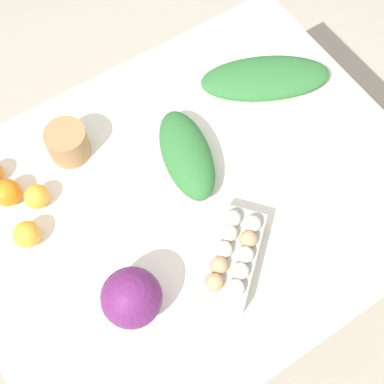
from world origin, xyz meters
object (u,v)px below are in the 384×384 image
at_px(paper_bag, 68,143).
at_px(greens_bunch_beet_tops, 187,154).
at_px(orange_1, 37,196).
at_px(egg_carton, 233,256).
at_px(orange_4, 27,234).
at_px(cabbage_purple, 132,298).
at_px(orange_3, 7,193).
at_px(greens_bunch_dandelion, 265,78).

bearing_deg(paper_bag, greens_bunch_beet_tops, -39.57).
bearing_deg(paper_bag, orange_1, -147.09).
xyz_separation_m(egg_carton, orange_4, (-0.41, 0.35, -0.01)).
bearing_deg(egg_carton, orange_1, 88.14).
distance_m(egg_carton, greens_bunch_beet_tops, 0.32).
distance_m(greens_bunch_beet_tops, orange_1, 0.42).
height_order(egg_carton, greens_bunch_beet_tops, egg_carton).
xyz_separation_m(paper_bag, orange_4, (-0.22, -0.18, -0.01)).
xyz_separation_m(orange_1, orange_4, (-0.07, -0.09, 0.00)).
bearing_deg(cabbage_purple, orange_4, 114.64).
bearing_deg(paper_bag, cabbage_purple, -98.93).
bearing_deg(orange_3, greens_bunch_dandelion, -5.06).
height_order(greens_bunch_dandelion, orange_3, orange_3).
xyz_separation_m(cabbage_purple, greens_bunch_beet_tops, (0.34, 0.27, -0.03)).
height_order(greens_bunch_beet_tops, orange_3, greens_bunch_beet_tops).
xyz_separation_m(paper_bag, orange_1, (-0.15, -0.10, -0.02)).
height_order(greens_bunch_beet_tops, greens_bunch_dandelion, greens_bunch_beet_tops).
bearing_deg(cabbage_purple, greens_bunch_dandelion, 28.50).
bearing_deg(egg_carton, orange_4, 99.77).
relative_size(egg_carton, greens_bunch_beet_tops, 0.92).
distance_m(cabbage_purple, greens_bunch_dandelion, 0.78).
relative_size(egg_carton, orange_1, 4.01).
bearing_deg(greens_bunch_beet_tops, orange_3, 159.83).
relative_size(orange_1, orange_3, 0.89).
height_order(orange_1, orange_3, orange_3).
bearing_deg(greens_bunch_beet_tops, paper_bag, 140.43).
distance_m(greens_bunch_dandelion, orange_4, 0.83).
bearing_deg(greens_bunch_beet_tops, orange_1, 163.64).
bearing_deg(paper_bag, greens_bunch_dandelion, -10.67).
bearing_deg(orange_1, orange_3, 139.58).
distance_m(cabbage_purple, orange_3, 0.47).
relative_size(cabbage_purple, orange_3, 1.97).
distance_m(egg_carton, orange_1, 0.55).
height_order(greens_bunch_dandelion, orange_4, orange_4).
height_order(paper_bag, greens_bunch_dandelion, paper_bag).
relative_size(greens_bunch_dandelion, orange_4, 5.48).
xyz_separation_m(egg_carton, greens_bunch_beet_tops, (0.06, 0.31, 0.00)).
relative_size(paper_bag, orange_1, 1.72).
distance_m(cabbage_purple, paper_bag, 0.49).
bearing_deg(greens_bunch_dandelion, egg_carton, -135.06).
bearing_deg(egg_carton, greens_bunch_dandelion, 4.69).
bearing_deg(greens_bunch_beet_tops, orange_4, 176.07).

